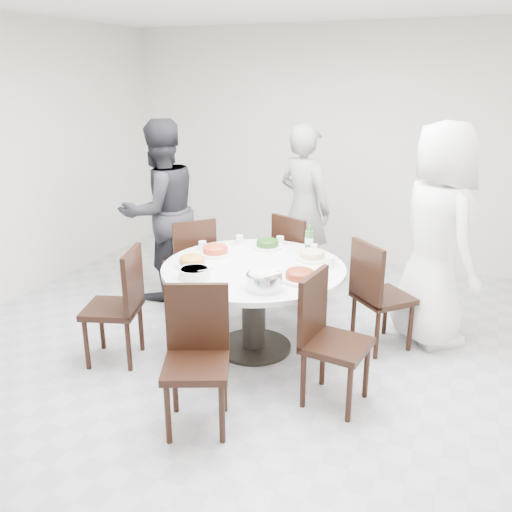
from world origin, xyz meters
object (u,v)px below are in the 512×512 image
at_px(dining_table, 254,308).
at_px(soup_bowl, 194,273).
at_px(beverage_bottle, 309,239).
at_px(chair_n, 301,260).
at_px(diner_left, 161,211).
at_px(chair_ne, 384,295).
at_px(chair_nw, 189,264).
at_px(rice_bowl, 264,282).
at_px(chair_sw, 112,306).
at_px(diner_right, 437,236).
at_px(chair_se, 337,342).
at_px(diner_middle, 304,208).
at_px(chair_s, 196,363).

bearing_deg(dining_table, soup_bowl, -127.17).
xyz_separation_m(dining_table, beverage_bottle, (0.31, 0.51, 0.50)).
height_order(chair_n, diner_left, diner_left).
bearing_deg(chair_ne, chair_nw, 41.29).
bearing_deg(rice_bowl, chair_sw, -171.49).
bearing_deg(diner_right, chair_se, 122.10).
bearing_deg(chair_nw, chair_n, 158.45).
height_order(diner_left, soup_bowl, diner_left).
distance_m(chair_nw, diner_left, 0.64).
distance_m(chair_nw, diner_middle, 1.37).
distance_m(chair_nw, rice_bowl, 1.54).
bearing_deg(diner_middle, diner_right, 174.76).
xyz_separation_m(chair_n, beverage_bottle, (0.24, -0.53, 0.40)).
relative_size(chair_n, soup_bowl, 3.98).
xyz_separation_m(chair_se, rice_bowl, (-0.58, 0.09, 0.33)).
bearing_deg(diner_middle, chair_nw, 73.20).
xyz_separation_m(diner_middle, rice_bowl, (0.33, -1.95, -0.08)).
relative_size(chair_n, chair_se, 1.00).
bearing_deg(chair_n, diner_right, -168.12).
xyz_separation_m(chair_sw, chair_se, (1.82, 0.10, 0.00)).
bearing_deg(soup_bowl, diner_left, 131.50).
xyz_separation_m(chair_se, beverage_bottle, (-0.54, 1.03, 0.40)).
bearing_deg(diner_middle, chair_s, 116.28).
xyz_separation_m(chair_sw, diner_right, (2.32, 1.37, 0.47)).
relative_size(chair_n, diner_right, 0.50).
height_order(chair_s, diner_middle, diner_middle).
xyz_separation_m(chair_ne, rice_bowl, (-0.73, -0.89, 0.33)).
relative_size(chair_ne, beverage_bottle, 3.82).
distance_m(chair_s, soup_bowl, 0.88).
height_order(diner_right, diner_middle, diner_right).
relative_size(chair_ne, chair_n, 1.00).
xyz_separation_m(chair_nw, diner_right, (2.25, 0.24, 0.47)).
relative_size(chair_se, soup_bowl, 3.98).
bearing_deg(chair_se, diner_middle, 31.45).
xyz_separation_m(chair_se, soup_bowl, (-1.16, 0.09, 0.31)).
bearing_deg(chair_s, chair_se, 15.96).
distance_m(chair_sw, beverage_bottle, 1.75).
height_order(chair_n, soup_bowl, chair_n).
xyz_separation_m(diner_right, beverage_bottle, (-1.04, -0.25, -0.07)).
relative_size(dining_table, soup_bowl, 6.29).
relative_size(chair_ne, diner_right, 0.50).
relative_size(dining_table, chair_s, 1.58).
xyz_separation_m(diner_right, diner_left, (-2.67, -0.04, -0.03)).
bearing_deg(chair_sw, chair_nw, 158.66).
bearing_deg(diner_right, beverage_bottle, 67.03).
height_order(diner_middle, beverage_bottle, diner_middle).
relative_size(dining_table, rice_bowl, 5.65).
distance_m(chair_se, diner_right, 1.45).
xyz_separation_m(chair_n, diner_left, (-1.40, -0.32, 0.44)).
bearing_deg(diner_middle, chair_n, 128.68).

